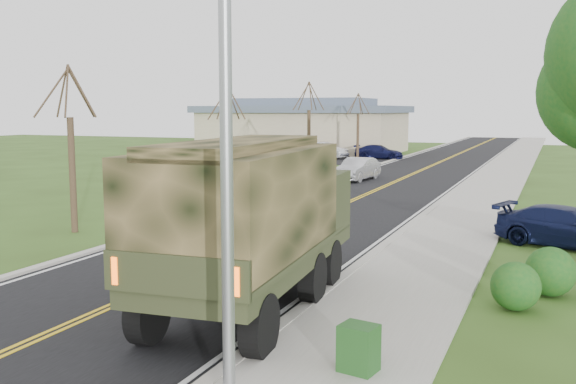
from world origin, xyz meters
The scene contains 19 objects.
ground centered at (0.00, 0.00, 0.00)m, with size 160.00×160.00×0.00m, color #2E4416.
road centered at (0.00, 40.00, 0.01)m, with size 8.00×120.00×0.01m, color black.
curb_right centered at (4.15, 40.00, 0.06)m, with size 0.30×120.00×0.12m, color #9E998E.
sidewalk_right centered at (5.90, 40.00, 0.05)m, with size 3.20×120.00×0.10m, color #9E998E.
curb_left centered at (-4.15, 40.00, 0.05)m, with size 0.30×120.00×0.10m, color #9E998E.
street_light centered at (4.90, -0.50, 4.43)m, with size 1.65×0.22×8.00m.
bare_tree_a centered at (-7.00, 10.00, 2.63)m, with size 1.93×2.26×6.08m.
bare_tree_b centered at (-7.00, 22.00, 2.48)m, with size 1.83×2.14×5.73m.
bare_tree_c centered at (-7.00, 34.00, 2.78)m, with size 2.04×2.39×6.42m.
bare_tree_d centered at (-7.00, 46.00, 2.55)m, with size 1.88×2.20×5.91m.
commercial_building centered at (-15.98, 55.97, 2.69)m, with size 25.50×21.50×5.65m.
military_truck centered at (3.06, 4.25, 2.20)m, with size 3.29×7.89×3.84m.
suv_champagne centered at (-3.00, 18.60, 0.66)m, with size 2.19×4.76×1.32m, color #968954.
sedan_silver centered at (-2.44, 30.75, 0.72)m, with size 1.52×4.36×1.44m, color #BCBBC1.
pickup_navy centered at (9.65, 14.16, 0.66)m, with size 1.86×4.58×1.33m, color #0E1434.
utility_box_near centered at (6.30, 1.66, 0.50)m, with size 0.60×0.50×0.80m, color #1D4B1A.
lot_car_dark centered at (-15.57, 42.00, 0.62)m, with size 1.45×3.62×1.23m, color black.
lot_car_silver centered at (-10.64, 47.45, 0.75)m, with size 1.58×4.54×1.50m, color silver.
lot_car_navy centered at (-5.80, 48.73, 0.64)m, with size 1.80×4.42×1.28m, color #0E1135.
Camera 1 is at (9.21, -8.31, 4.47)m, focal length 40.00 mm.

